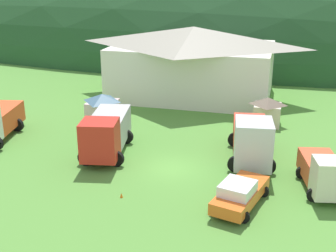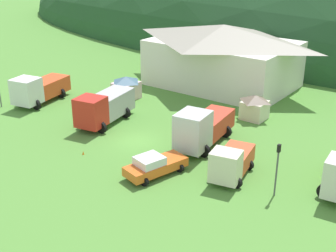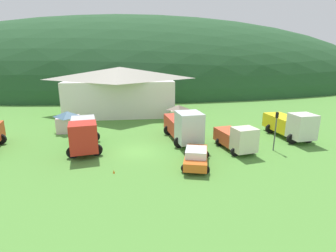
{
  "view_description": "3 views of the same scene",
  "coord_description": "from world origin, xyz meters",
  "px_view_note": "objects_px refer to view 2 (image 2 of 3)",
  "views": [
    {
      "loc": [
        6.93,
        -26.55,
        12.81
      ],
      "look_at": [
        -0.96,
        2.85,
        2.01
      ],
      "focal_mm": 47.2,
      "sensor_mm": 36.0,
      "label": 1
    },
    {
      "loc": [
        23.84,
        -27.27,
        16.48
      ],
      "look_at": [
        3.1,
        0.42,
        2.06
      ],
      "focal_mm": 48.17,
      "sensor_mm": 36.0,
      "label": 2
    },
    {
      "loc": [
        0.34,
        -24.45,
        9.28
      ],
      "look_at": [
        3.2,
        0.63,
        2.33
      ],
      "focal_mm": 28.07,
      "sensor_mm": 36.0,
      "label": 3
    }
  ],
  "objects_px": {
    "light_truck_cream": "(231,162)",
    "traffic_light_east": "(277,164)",
    "play_shed_pink": "(126,87)",
    "tow_truck_silver": "(202,127)",
    "crane_truck_red": "(104,107)",
    "depot_building": "(223,55)",
    "service_pickup_orange": "(154,165)",
    "play_shed_cream": "(255,107)",
    "traffic_cone_near_pickup": "(83,154)",
    "heavy_rig_white": "(38,89)"
  },
  "relations": [
    {
      "from": "light_truck_cream",
      "to": "traffic_light_east",
      "type": "xyz_separation_m",
      "value": [
        3.72,
        -0.4,
        1.11
      ]
    },
    {
      "from": "play_shed_pink",
      "to": "tow_truck_silver",
      "type": "distance_m",
      "value": 14.55
    },
    {
      "from": "crane_truck_red",
      "to": "play_shed_pink",
      "type": "bearing_deg",
      "value": -165.58
    },
    {
      "from": "light_truck_cream",
      "to": "play_shed_pink",
      "type": "bearing_deg",
      "value": -127.24
    },
    {
      "from": "depot_building",
      "to": "service_pickup_orange",
      "type": "bearing_deg",
      "value": -71.56
    },
    {
      "from": "light_truck_cream",
      "to": "depot_building",
      "type": "bearing_deg",
      "value": -159.22
    },
    {
      "from": "depot_building",
      "to": "play_shed_pink",
      "type": "xyz_separation_m",
      "value": [
        -5.89,
        -10.71,
        -2.45
      ]
    },
    {
      "from": "play_shed_pink",
      "to": "traffic_light_east",
      "type": "height_order",
      "value": "traffic_light_east"
    },
    {
      "from": "play_shed_pink",
      "to": "crane_truck_red",
      "type": "xyz_separation_m",
      "value": [
        3.17,
        -6.72,
        0.41
      ]
    },
    {
      "from": "play_shed_cream",
      "to": "traffic_cone_near_pickup",
      "type": "xyz_separation_m",
      "value": [
        -7.61,
        -15.69,
        -1.26
      ]
    },
    {
      "from": "heavy_rig_white",
      "to": "service_pickup_orange",
      "type": "bearing_deg",
      "value": 63.68
    },
    {
      "from": "heavy_rig_white",
      "to": "traffic_cone_near_pickup",
      "type": "bearing_deg",
      "value": 53.72
    },
    {
      "from": "depot_building",
      "to": "play_shed_cream",
      "type": "relative_size",
      "value": 7.12
    },
    {
      "from": "crane_truck_red",
      "to": "traffic_light_east",
      "type": "xyz_separation_m",
      "value": [
        18.71,
        -2.46,
        0.68
      ]
    },
    {
      "from": "tow_truck_silver",
      "to": "crane_truck_red",
      "type": "bearing_deg",
      "value": -90.5
    },
    {
      "from": "light_truck_cream",
      "to": "play_shed_cream",
      "type": "bearing_deg",
      "value": -172.58
    },
    {
      "from": "play_shed_pink",
      "to": "heavy_rig_white",
      "type": "height_order",
      "value": "heavy_rig_white"
    },
    {
      "from": "depot_building",
      "to": "traffic_cone_near_pickup",
      "type": "height_order",
      "value": "depot_building"
    },
    {
      "from": "tow_truck_silver",
      "to": "play_shed_pink",
      "type": "bearing_deg",
      "value": -119.53
    },
    {
      "from": "depot_building",
      "to": "service_pickup_orange",
      "type": "relative_size",
      "value": 3.37
    },
    {
      "from": "play_shed_pink",
      "to": "traffic_cone_near_pickup",
      "type": "xyz_separation_m",
      "value": [
        6.53,
        -12.69,
        -1.31
      ]
    },
    {
      "from": "heavy_rig_white",
      "to": "light_truck_cream",
      "type": "xyz_separation_m",
      "value": [
        24.73,
        -2.08,
        -0.33
      ]
    },
    {
      "from": "depot_building",
      "to": "light_truck_cream",
      "type": "xyz_separation_m",
      "value": [
        12.27,
        -19.5,
        -2.47
      ]
    },
    {
      "from": "play_shed_cream",
      "to": "crane_truck_red",
      "type": "relative_size",
      "value": 0.33
    },
    {
      "from": "depot_building",
      "to": "play_shed_pink",
      "type": "distance_m",
      "value": 12.46
    },
    {
      "from": "crane_truck_red",
      "to": "service_pickup_orange",
      "type": "relative_size",
      "value": 1.42
    },
    {
      "from": "crane_truck_red",
      "to": "traffic_light_east",
      "type": "relative_size",
      "value": 1.9
    },
    {
      "from": "depot_building",
      "to": "crane_truck_red",
      "type": "relative_size",
      "value": 2.37
    },
    {
      "from": "heavy_rig_white",
      "to": "crane_truck_red",
      "type": "relative_size",
      "value": 0.99
    },
    {
      "from": "service_pickup_orange",
      "to": "traffic_light_east",
      "type": "bearing_deg",
      "value": 122.39
    },
    {
      "from": "service_pickup_orange",
      "to": "crane_truck_red",
      "type": "bearing_deg",
      "value": -102.26
    },
    {
      "from": "tow_truck_silver",
      "to": "traffic_light_east",
      "type": "bearing_deg",
      "value": 58.74
    },
    {
      "from": "play_shed_pink",
      "to": "traffic_light_east",
      "type": "xyz_separation_m",
      "value": [
        21.88,
        -9.19,
        1.09
      ]
    },
    {
      "from": "heavy_rig_white",
      "to": "tow_truck_silver",
      "type": "distance_m",
      "value": 20.08
    },
    {
      "from": "crane_truck_red",
      "to": "light_truck_cream",
      "type": "height_order",
      "value": "crane_truck_red"
    },
    {
      "from": "depot_building",
      "to": "traffic_cone_near_pickup",
      "type": "bearing_deg",
      "value": -88.42
    },
    {
      "from": "tow_truck_silver",
      "to": "depot_building",
      "type": "bearing_deg",
      "value": -162.31
    },
    {
      "from": "traffic_cone_near_pickup",
      "to": "play_shed_pink",
      "type": "bearing_deg",
      "value": 117.23
    },
    {
      "from": "light_truck_cream",
      "to": "traffic_cone_near_pickup",
      "type": "xyz_separation_m",
      "value": [
        -11.63,
        -3.9,
        -1.29
      ]
    },
    {
      "from": "play_shed_pink",
      "to": "heavy_rig_white",
      "type": "relative_size",
      "value": 0.38
    },
    {
      "from": "depot_building",
      "to": "traffic_light_east",
      "type": "bearing_deg",
      "value": -51.21
    },
    {
      "from": "crane_truck_red",
      "to": "service_pickup_orange",
      "type": "distance_m",
      "value": 11.53
    },
    {
      "from": "crane_truck_red",
      "to": "tow_truck_silver",
      "type": "height_order",
      "value": "tow_truck_silver"
    },
    {
      "from": "play_shed_pink",
      "to": "crane_truck_red",
      "type": "relative_size",
      "value": 0.38
    },
    {
      "from": "play_shed_cream",
      "to": "light_truck_cream",
      "type": "relative_size",
      "value": 0.46
    },
    {
      "from": "tow_truck_silver",
      "to": "traffic_cone_near_pickup",
      "type": "bearing_deg",
      "value": -51.3
    },
    {
      "from": "play_shed_pink",
      "to": "service_pickup_orange",
      "type": "xyz_separation_m",
      "value": [
        13.43,
        -11.91,
        -0.49
      ]
    },
    {
      "from": "depot_building",
      "to": "play_shed_pink",
      "type": "relative_size",
      "value": 6.3
    },
    {
      "from": "heavy_rig_white",
      "to": "light_truck_cream",
      "type": "height_order",
      "value": "heavy_rig_white"
    },
    {
      "from": "tow_truck_silver",
      "to": "traffic_light_east",
      "type": "relative_size",
      "value": 2.02
    }
  ]
}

